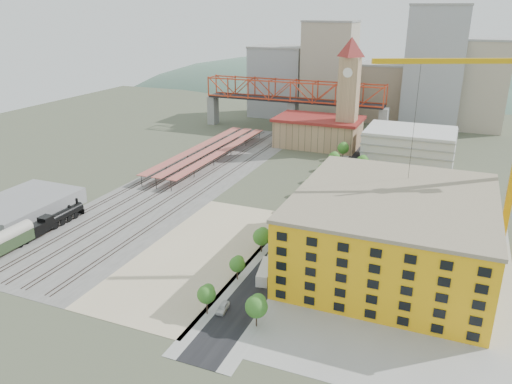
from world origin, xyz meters
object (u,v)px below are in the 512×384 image
at_px(clock_tower, 349,84).
at_px(site_trailer_c, 288,244).
at_px(site_trailer_b, 280,253).
at_px(construction_building, 392,231).
at_px(car_0, 223,308).
at_px(locomotive, 56,220).
at_px(tower_crane, 510,117).
at_px(site_trailer_a, 265,272).
at_px(site_trailer_d, 298,231).

xyz_separation_m(clock_tower, site_trailer_c, (8.00, -100.21, -27.41)).
relative_size(site_trailer_b, site_trailer_c, 1.00).
distance_m(construction_building, site_trailer_c, 27.24).
distance_m(construction_building, site_trailer_b, 27.87).
relative_size(site_trailer_c, car_0, 2.06).
xyz_separation_m(construction_building, locomotive, (-92.00, -12.94, -7.19)).
xyz_separation_m(tower_crane, site_trailer_a, (-48.62, -38.98, -33.03)).
bearing_deg(locomotive, car_0, -17.49).
bearing_deg(car_0, tower_crane, 40.90).
bearing_deg(locomotive, construction_building, 8.01).
bearing_deg(site_trailer_a, site_trailer_c, 78.54).
xyz_separation_m(site_trailer_b, site_trailer_c, (0.00, 5.68, -0.00)).
xyz_separation_m(clock_tower, car_0, (5.00, -132.79, -27.92)).
xyz_separation_m(site_trailer_a, site_trailer_d, (0.00, 25.01, -0.13)).
bearing_deg(site_trailer_a, site_trailer_d, 78.54).
relative_size(locomotive, tower_crane, 0.43).
height_order(tower_crane, site_trailer_a, tower_crane).
bearing_deg(site_trailer_d, site_trailer_c, -96.86).
height_order(site_trailer_a, car_0, site_trailer_a).
bearing_deg(tower_crane, locomotive, -162.77).
bearing_deg(clock_tower, car_0, -87.84).
xyz_separation_m(site_trailer_a, car_0, (-3.00, -16.42, -0.60)).
relative_size(clock_tower, site_trailer_b, 5.51).
bearing_deg(tower_crane, site_trailer_a, -141.28).
bearing_deg(locomotive, clock_tower, 62.82).
relative_size(site_trailer_a, site_trailer_d, 1.11).
relative_size(clock_tower, site_trailer_d, 5.71).
height_order(site_trailer_b, site_trailer_d, site_trailer_b).
relative_size(construction_building, site_trailer_c, 5.37).
bearing_deg(clock_tower, tower_crane, -53.81).
bearing_deg(site_trailer_c, car_0, -82.49).
height_order(site_trailer_d, car_0, site_trailer_d).
relative_size(construction_building, site_trailer_a, 5.02).
relative_size(construction_building, site_trailer_b, 5.36).
xyz_separation_m(clock_tower, site_trailer_b, (8.00, -105.89, -27.40)).
bearing_deg(construction_building, site_trailer_d, 161.62).
height_order(tower_crane, site_trailer_d, tower_crane).
height_order(locomotive, car_0, locomotive).
distance_m(site_trailer_a, site_trailer_b, 10.48).
bearing_deg(site_trailer_b, construction_building, 19.56).
bearing_deg(site_trailer_d, site_trailer_b, -96.86).
height_order(locomotive, site_trailer_d, locomotive).
xyz_separation_m(construction_building, site_trailer_d, (-26.00, 8.64, -8.16)).
bearing_deg(tower_crane, car_0, -132.98).
distance_m(tower_crane, site_trailer_c, 63.10).
xyz_separation_m(site_trailer_c, car_0, (-3.00, -32.58, -0.51)).
xyz_separation_m(locomotive, site_trailer_d, (66.00, 21.58, -0.98)).
bearing_deg(clock_tower, site_trailer_c, -85.44).
bearing_deg(clock_tower, site_trailer_a, -86.07).
height_order(clock_tower, site_trailer_b, clock_tower).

